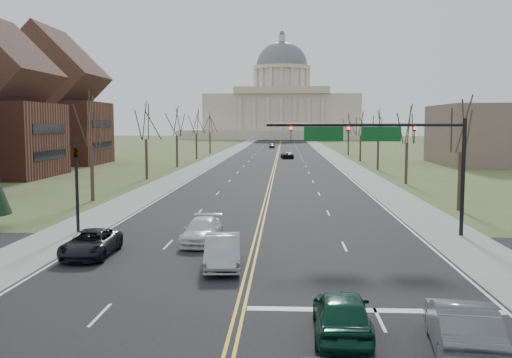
# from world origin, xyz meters

# --- Properties ---
(ground) EXTENTS (600.00, 600.00, 0.00)m
(ground) POSITION_xyz_m (0.00, 0.00, 0.00)
(ground) COLOR #4E592C
(ground) RESTS_ON ground
(road) EXTENTS (20.00, 380.00, 0.01)m
(road) POSITION_xyz_m (0.00, 110.00, 0.01)
(road) COLOR black
(road) RESTS_ON ground
(cross_road) EXTENTS (120.00, 14.00, 0.01)m
(cross_road) POSITION_xyz_m (0.00, 6.00, 0.01)
(cross_road) COLOR black
(cross_road) RESTS_ON ground
(sidewalk_left) EXTENTS (4.00, 380.00, 0.03)m
(sidewalk_left) POSITION_xyz_m (-12.00, 110.00, 0.01)
(sidewalk_left) COLOR gray
(sidewalk_left) RESTS_ON ground
(sidewalk_right) EXTENTS (4.00, 380.00, 0.03)m
(sidewalk_right) POSITION_xyz_m (12.00, 110.00, 0.01)
(sidewalk_right) COLOR gray
(sidewalk_right) RESTS_ON ground
(center_line) EXTENTS (0.42, 380.00, 0.01)m
(center_line) POSITION_xyz_m (0.00, 110.00, 0.01)
(center_line) COLOR gold
(center_line) RESTS_ON road
(edge_line_left) EXTENTS (0.15, 380.00, 0.01)m
(edge_line_left) POSITION_xyz_m (-9.80, 110.00, 0.01)
(edge_line_left) COLOR silver
(edge_line_left) RESTS_ON road
(edge_line_right) EXTENTS (0.15, 380.00, 0.01)m
(edge_line_right) POSITION_xyz_m (9.80, 110.00, 0.01)
(edge_line_right) COLOR silver
(edge_line_right) RESTS_ON road
(stop_bar) EXTENTS (9.50, 0.50, 0.01)m
(stop_bar) POSITION_xyz_m (5.00, -1.00, 0.01)
(stop_bar) COLOR silver
(stop_bar) RESTS_ON road
(capitol) EXTENTS (90.00, 60.00, 50.00)m
(capitol) POSITION_xyz_m (0.00, 249.91, 14.20)
(capitol) COLOR beige
(capitol) RESTS_ON ground
(signal_mast) EXTENTS (12.12, 0.44, 7.20)m
(signal_mast) POSITION_xyz_m (7.45, 13.50, 5.76)
(signal_mast) COLOR black
(signal_mast) RESTS_ON ground
(signal_left) EXTENTS (0.32, 0.36, 6.00)m
(signal_left) POSITION_xyz_m (-11.50, 13.50, 3.71)
(signal_left) COLOR black
(signal_left) RESTS_ON ground
(tree_r_0) EXTENTS (3.74, 3.74, 8.50)m
(tree_r_0) POSITION_xyz_m (15.50, 24.00, 6.55)
(tree_r_0) COLOR #362A1F
(tree_r_0) RESTS_ON ground
(tree_l_0) EXTENTS (3.96, 3.96, 9.00)m
(tree_l_0) POSITION_xyz_m (-15.50, 28.00, 6.94)
(tree_l_0) COLOR #362A1F
(tree_l_0) RESTS_ON ground
(tree_r_1) EXTENTS (3.74, 3.74, 8.50)m
(tree_r_1) POSITION_xyz_m (15.50, 44.00, 6.55)
(tree_r_1) COLOR #362A1F
(tree_r_1) RESTS_ON ground
(tree_l_1) EXTENTS (3.96, 3.96, 9.00)m
(tree_l_1) POSITION_xyz_m (-15.50, 48.00, 6.94)
(tree_l_1) COLOR #362A1F
(tree_l_1) RESTS_ON ground
(tree_r_2) EXTENTS (3.74, 3.74, 8.50)m
(tree_r_2) POSITION_xyz_m (15.50, 64.00, 6.55)
(tree_r_2) COLOR #362A1F
(tree_r_2) RESTS_ON ground
(tree_l_2) EXTENTS (3.96, 3.96, 9.00)m
(tree_l_2) POSITION_xyz_m (-15.50, 68.00, 6.94)
(tree_l_2) COLOR #362A1F
(tree_l_2) RESTS_ON ground
(tree_r_3) EXTENTS (3.74, 3.74, 8.50)m
(tree_r_3) POSITION_xyz_m (15.50, 84.00, 6.55)
(tree_r_3) COLOR #362A1F
(tree_r_3) RESTS_ON ground
(tree_l_3) EXTENTS (3.96, 3.96, 9.00)m
(tree_l_3) POSITION_xyz_m (-15.50, 88.00, 6.94)
(tree_l_3) COLOR #362A1F
(tree_l_3) RESTS_ON ground
(tree_r_4) EXTENTS (3.74, 3.74, 8.50)m
(tree_r_4) POSITION_xyz_m (15.50, 104.00, 6.55)
(tree_r_4) COLOR #362A1F
(tree_r_4) RESTS_ON ground
(tree_l_4) EXTENTS (3.96, 3.96, 9.00)m
(tree_l_4) POSITION_xyz_m (-15.50, 108.00, 6.94)
(tree_l_4) COLOR #362A1F
(tree_l_4) RESTS_ON ground
(bldg_left_far) EXTENTS (17.10, 14.28, 23.25)m
(bldg_left_far) POSITION_xyz_m (-38.00, 74.00, 9.54)
(bldg_left_far) COLOR brown
(bldg_left_far) RESTS_ON ground
(car_nb_inner_lead) EXTENTS (1.96, 4.59, 1.55)m
(car_nb_inner_lead) POSITION_xyz_m (3.51, -3.66, 0.79)
(car_nb_inner_lead) COLOR #0D3926
(car_nb_inner_lead) RESTS_ON road
(car_nb_outer_lead) EXTENTS (2.35, 5.13, 1.63)m
(car_nb_outer_lead) POSITION_xyz_m (6.96, -4.81, 0.83)
(car_nb_outer_lead) COLOR #565A5F
(car_nb_outer_lead) RESTS_ON road
(car_sb_inner_lead) EXTENTS (2.10, 4.90, 1.57)m
(car_sb_inner_lead) POSITION_xyz_m (-1.32, 5.00, 0.80)
(car_sb_inner_lead) COLOR gray
(car_sb_inner_lead) RESTS_ON road
(car_sb_outer_lead) EXTENTS (2.30, 4.90, 1.35)m
(car_sb_outer_lead) POSITION_xyz_m (-8.41, 6.98, 0.69)
(car_sb_outer_lead) COLOR black
(car_sb_outer_lead) RESTS_ON road
(car_sb_inner_second) EXTENTS (2.10, 4.93, 1.42)m
(car_sb_inner_second) POSITION_xyz_m (-3.10, 10.50, 0.72)
(car_sb_inner_second) COLOR silver
(car_sb_inner_second) RESTS_ON road
(car_far_nb) EXTENTS (2.72, 5.01, 1.33)m
(car_far_nb) POSITION_xyz_m (2.07, 90.54, 0.68)
(car_far_nb) COLOR black
(car_far_nb) RESTS_ON road
(car_far_sb) EXTENTS (1.64, 4.04, 1.37)m
(car_far_sb) POSITION_xyz_m (-2.01, 138.74, 0.70)
(car_far_sb) COLOR #505359
(car_far_sb) RESTS_ON road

